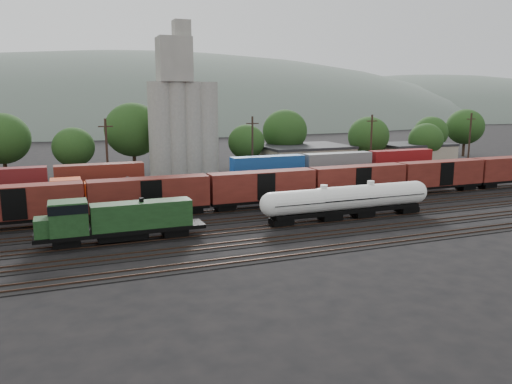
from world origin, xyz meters
name	(u,v)px	position (x,y,z in m)	size (l,w,h in m)	color
ground	(227,221)	(0.00, 0.00, 0.00)	(600.00, 600.00, 0.00)	black
tracks	(227,221)	(0.00, 0.00, 0.05)	(180.00, 33.20, 0.20)	black
green_locomotive	(113,220)	(-14.12, -5.00, 2.62)	(17.39, 3.07, 4.60)	black
tank_car_a	(324,202)	(10.86, -5.00, 2.61)	(16.73, 3.00, 4.38)	white
tank_car_b	(370,197)	(17.59, -5.00, 2.66)	(17.08, 3.06, 4.48)	white
orange_locomotive	(104,194)	(-13.71, 10.00, 2.63)	(18.48, 3.08, 4.62)	black
boxcar_string	(150,194)	(-8.54, 5.00, 3.12)	(138.20, 2.90, 4.20)	black
container_wall	(91,186)	(-15.05, 15.00, 2.87)	(163.71, 2.60, 5.80)	black
grain_silo	(183,118)	(3.28, 36.00, 11.26)	(13.40, 5.00, 29.00)	gray
industrial_sheds	(202,164)	(6.63, 35.25, 2.56)	(119.38, 17.26, 5.10)	#9E937F
tree_band	(153,138)	(-1.98, 38.67, 7.48)	(167.94, 24.01, 14.38)	black
utility_poles	(184,153)	(0.00, 22.00, 6.21)	(122.20, 0.36, 12.00)	black
distant_hills	(133,155)	(23.92, 260.00, -20.56)	(860.00, 286.00, 130.00)	#59665B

